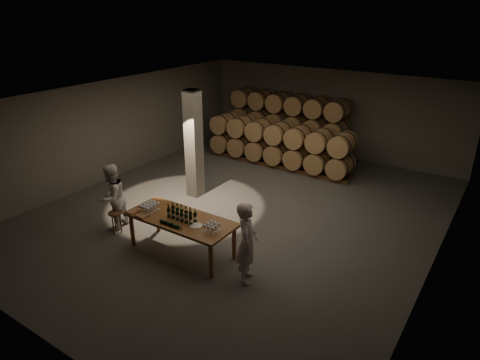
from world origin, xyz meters
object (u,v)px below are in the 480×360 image
Objects in this scene: bottle_cluster at (182,215)px; plate at (196,226)px; tasting_table at (181,222)px; person_woman at (112,197)px; stool at (115,216)px; person_man at (247,243)px; notebook_near at (142,215)px.

bottle_cluster reaches higher than plate.
tasting_table is 2.23m from person_woman.
plate is at bearing 2.83° from stool.
tasting_table is at bearing 169.67° from plate.
stool is (-2.00, -0.22, -0.33)m from tasting_table.
tasting_table reaches higher than stool.
person_man is at bearing -2.21° from tasting_table.
tasting_table is 2.04m from stool.
bottle_cluster is 0.48m from plate.
stool is 3.87m from person_man.
tasting_table is 9.35× the size of plate.
bottle_cluster is 1.29× the size of stool.
person_woman is at bearing 172.05° from notebook_near.
stool is at bearing 64.84° from person_man.
person_man is at bearing -1.37° from bottle_cluster.
plate is at bearing 63.71° from person_man.
tasting_table is 4.59× the size of stool.
bottle_cluster is 0.41× the size of person_man.
stool is 0.49m from person_woman.
plate reaches higher than tasting_table.
stool is at bearing 176.56° from notebook_near.
notebook_near is (-0.86, -0.39, -0.10)m from bottle_cluster.
person_woman is (-2.23, -0.07, 0.07)m from tasting_table.
plate is 0.15× the size of person_man.
person_woman is (-4.07, 0.01, -0.03)m from person_man.
plate is at bearing -8.31° from bottle_cluster.
tasting_table is 0.91m from notebook_near.
tasting_table is at bearing 60.38° from person_man.
person_man is (1.78, -0.04, -0.12)m from bottle_cluster.
stool is at bearing -174.67° from bottle_cluster.
person_woman is at bearing 179.36° from plate.
person_man reaches higher than notebook_near.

